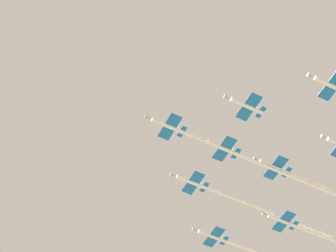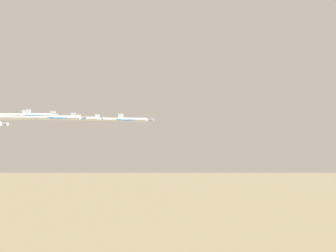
# 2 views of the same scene
# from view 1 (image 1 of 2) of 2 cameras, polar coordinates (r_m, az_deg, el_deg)

# --- Properties ---
(jet_lead) EXTENTS (70.46, 30.41, 2.81)m
(jet_lead) POSITION_cam_1_polar(r_m,az_deg,el_deg) (193.41, 5.97, -2.45)
(jet_lead) COLOR white
(jet_port_inner) EXTENTS (13.35, 10.30, 2.81)m
(jet_port_inner) POSITION_cam_1_polar(r_m,az_deg,el_deg) (182.81, 7.22, 1.86)
(jet_port_inner) COLOR white
(jet_starboard_inner) EXTENTS (59.09, 25.88, 2.81)m
(jet_starboard_inner) POSITION_cam_1_polar(r_m,az_deg,el_deg) (207.85, 6.37, -6.79)
(jet_starboard_inner) COLOR white
(jet_port_outer) EXTENTS (52.89, 23.41, 2.81)m
(jet_port_outer) POSITION_cam_1_polar(r_m,az_deg,el_deg) (197.78, 8.65, -3.50)
(jet_port_outer) COLOR white
(jet_port_trail) EXTENTS (55.55, 24.47, 2.81)m
(jet_port_trail) POSITION_cam_1_polar(r_m,az_deg,el_deg) (207.87, 13.33, -5.19)
(jet_port_trail) COLOR white
(jet_tail_end) EXTENTS (63.26, 27.54, 2.81)m
(jet_tail_end) POSITION_cam_1_polar(r_m,az_deg,el_deg) (223.72, 14.59, -10.05)
(jet_tail_end) COLOR white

